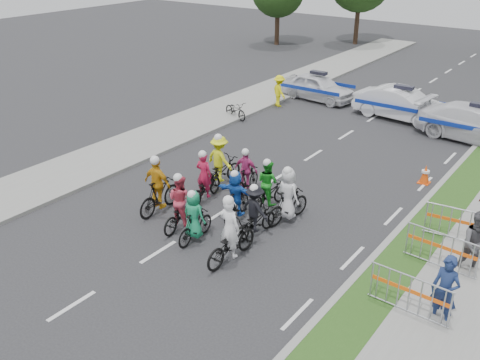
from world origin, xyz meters
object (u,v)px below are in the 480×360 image
Objects in this scene: police_car_1 at (402,104)px; parked_bike at (236,110)px; rider_4 at (255,215)px; barrier_0 at (409,296)px; rider_0 at (231,239)px; rider_8 at (268,189)px; rider_3 at (159,191)px; spectator_1 at (477,244)px; rider_6 at (205,184)px; cone_0 at (425,174)px; police_car_0 at (318,87)px; rider_5 at (236,198)px; rider_10 at (220,165)px; rider_9 at (247,176)px; marshal_hiviz at (279,91)px; rider_7 at (288,200)px; barrier_2 at (459,226)px; spectator_0 at (445,291)px; police_car_2 at (478,124)px; rider_1 at (195,221)px; barrier_1 at (441,252)px; rider_2 at (181,208)px.

police_car_1 is 2.83× the size of parked_bike.
rider_4 is 5.10m from barrier_0.
rider_0 is at bearing -125.44° from parked_bike.
rider_8 is 1.12× the size of parked_bike.
spectator_1 is (9.12, 2.40, 0.15)m from rider_3.
rider_3 is at bearing -11.51° from rider_0.
rider_3 is 1.09× the size of spectator_1.
cone_0 is (5.52, 5.77, -0.27)m from rider_6.
police_car_0 is 2.05× the size of barrier_0.
rider_5 is 1.64m from rider_6.
rider_10 is 7.41m from cone_0.
parked_bike is at bearing 169.32° from cone_0.
rider_9 reaches higher than marshal_hiviz.
rider_7 reaches higher than rider_5.
police_car_0 is 2.05× the size of barrier_2.
cone_0 is 10.12m from parked_bike.
spectator_1 is at bearing 100.46° from spectator_0.
rider_10 is at bearing 159.03° from barrier_0.
rider_9 is at bearing -136.12° from cone_0.
rider_7 is 0.95× the size of rider_10.
police_car_0 is (-5.76, 12.41, -0.04)m from rider_7.
rider_3 is 9.56m from cone_0.
rider_7 reaches higher than police_car_2.
parked_bike is at bearing -62.63° from rider_1.
rider_5 reaches higher than rider_1.
rider_0 reaches higher than spectator_0.
rider_8 reaches higher than barrier_1.
barrier_2 is (4.80, 4.62, -0.11)m from rider_0.
rider_6 reaches higher than barrier_2.
rider_8 is 6.09m from cone_0.
rider_2 is 1.14× the size of marshal_hiviz.
barrier_2 is at bearing 112.36° from spectator_0.
rider_2 reaches higher than police_car_2.
parked_bike is (-7.10, 8.54, -0.25)m from rider_4.
parked_bike is at bearing -70.85° from rider_3.
rider_9 is (-2.17, 0.83, -0.07)m from rider_7.
rider_2 is 0.93× the size of rider_3.
cone_0 is at bearing -114.95° from rider_8.
rider_6 is at bearing 49.91° from rider_9.
parked_bike is (-12.11, 7.10, -0.14)m from barrier_1.
barrier_2 is (-0.77, 1.35, -0.36)m from spectator_1.
rider_4 is at bearing 166.15° from spectator_1.
rider_10 is at bearing -78.35° from rider_2.
barrier_0 is at bearing -166.05° from police_car_2.
rider_5 is 0.85× the size of barrier_0.
rider_0 is 1.19× the size of rider_9.
rider_5 is at bearing 158.13° from rider_6.
rider_4 is (2.08, 0.94, -0.01)m from rider_2.
cone_0 is (-0.31, -5.60, -0.41)m from police_car_2.
barrier_2 is (5.59, -10.05, -0.20)m from police_car_1.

